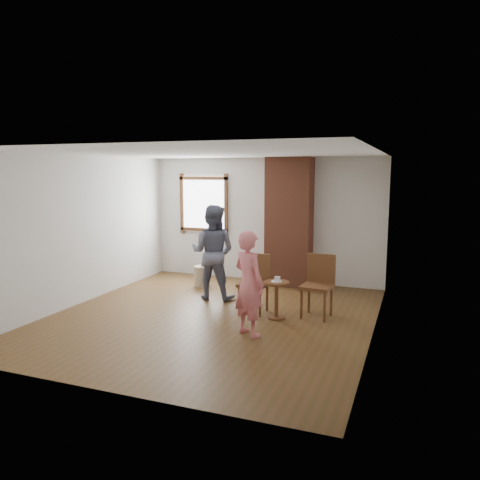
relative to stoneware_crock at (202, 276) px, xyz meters
name	(u,v)px	position (x,y,z in m)	size (l,w,h in m)	color
ground	(212,317)	(1.03, -1.79, -0.21)	(5.50, 5.50, 0.00)	brown
room_shell	(223,202)	(0.97, -1.19, 1.60)	(5.04, 5.52, 2.62)	silver
brick_chimney	(289,222)	(1.63, 0.71, 1.09)	(0.90, 0.50, 2.60)	brown
stoneware_crock	(202,276)	(0.00, 0.00, 0.00)	(0.32, 0.32, 0.41)	tan
dark_pot	(205,277)	(-0.13, 0.43, -0.14)	(0.14, 0.14, 0.14)	black
dining_chair_left	(255,280)	(1.57, -1.25, 0.33)	(0.46, 0.46, 0.96)	brown
dining_chair_right	(318,282)	(2.61, -1.13, 0.35)	(0.51, 0.51, 1.00)	brown
side_table	(276,294)	(2.02, -1.50, 0.20)	(0.40, 0.40, 0.60)	brown
cake_plate	(277,281)	(2.02, -1.50, 0.40)	(0.18, 0.18, 0.01)	white
cake_slice	(277,279)	(2.03, -1.50, 0.43)	(0.08, 0.07, 0.06)	white
man	(213,252)	(0.60, -0.77, 0.66)	(0.84, 0.65, 1.73)	#131936
person_pink	(249,283)	(1.86, -2.36, 0.55)	(0.55, 0.36, 1.51)	pink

